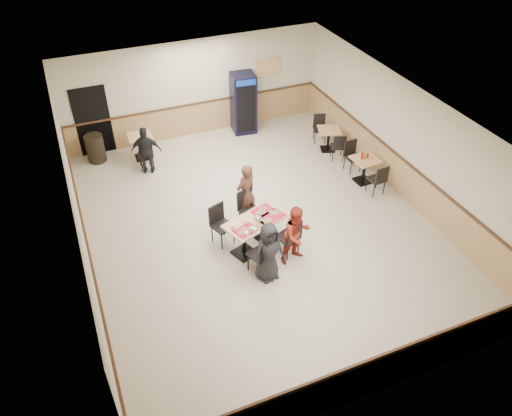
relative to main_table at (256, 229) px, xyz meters
name	(u,v)px	position (x,y,z in m)	size (l,w,h in m)	color
ground	(258,225)	(0.34, 0.69, -0.53)	(10.00, 10.00, 0.00)	beige
room_shell	(281,142)	(2.12, 3.24, 0.05)	(10.00, 10.00, 10.00)	silver
main_table	(256,229)	(0.00, 0.00, 0.00)	(1.66, 1.21, 0.80)	black
main_chairs	(255,230)	(-0.05, -0.02, -0.03)	(1.83, 2.09, 1.01)	black
diner_woman_left	(268,252)	(-0.15, -1.02, 0.19)	(0.71, 0.46, 1.45)	black
diner_woman_right	(297,234)	(0.66, -0.73, 0.19)	(0.70, 0.55, 1.45)	maroon
diner_man_opposite	(246,193)	(0.15, 1.02, 0.27)	(0.58, 0.38, 1.60)	brown
lone_diner	(146,151)	(-1.61, 4.06, 0.17)	(0.83, 0.34, 1.41)	black
tabletop_clutter	(258,220)	(0.01, -0.07, 0.29)	(1.34, 0.98, 0.12)	red
side_table_near	(365,167)	(3.74, 1.33, -0.05)	(0.71, 0.71, 0.73)	black
side_table_near_chair_south	(377,178)	(3.74, 0.75, -0.07)	(0.43, 0.43, 0.92)	black
side_table_near_chair_north	(353,157)	(3.74, 1.91, -0.07)	(0.43, 0.43, 0.92)	black
side_table_far	(329,136)	(3.67, 3.19, -0.08)	(0.82, 0.82, 0.69)	black
side_table_far_chair_south	(338,146)	(3.67, 2.64, -0.10)	(0.40, 0.40, 0.87)	black
side_table_far_chair_north	(320,129)	(3.67, 3.74, -0.10)	(0.40, 0.40, 0.87)	black
condiment_caddy	(364,155)	(3.71, 1.38, 0.28)	(0.23, 0.06, 0.20)	#B20E0C
back_table	(141,143)	(-1.61, 4.89, -0.04)	(0.72, 0.72, 0.73)	black
back_table_chair_lone	(146,154)	(-1.61, 4.30, -0.07)	(0.43, 0.43, 0.93)	black
pepsi_cooler	(243,103)	(1.76, 5.28, 0.42)	(0.79, 0.80, 1.90)	black
trash_bin	(95,148)	(-2.87, 5.24, -0.12)	(0.52, 0.52, 0.83)	black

